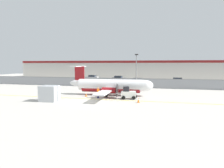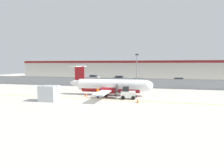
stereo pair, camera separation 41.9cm
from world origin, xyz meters
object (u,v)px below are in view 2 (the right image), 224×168
at_px(baggage_tug, 128,93).
at_px(ground_crew_worker, 98,92).
at_px(parked_car_0, 93,77).
at_px(traffic_cone_near_left, 86,95).
at_px(parked_car_3, 179,81).
at_px(commuter_airplane, 112,86).
at_px(cargo_container, 49,93).
at_px(parked_car_1, 120,78).
at_px(parked_car_2, 139,81).
at_px(apron_light_pole, 137,69).
at_px(traffic_cone_near_right, 138,100).

bearing_deg(baggage_tug, ground_crew_worker, 173.71).
relative_size(ground_crew_worker, parked_car_0, 0.40).
distance_m(traffic_cone_near_left, parked_car_3, 29.80).
bearing_deg(commuter_airplane, traffic_cone_near_left, -150.53).
xyz_separation_m(commuter_airplane, cargo_container, (-7.29, -7.39, -0.50)).
height_order(baggage_tug, ground_crew_worker, baggage_tug).
relative_size(parked_car_1, parked_car_2, 1.02).
distance_m(cargo_container, parked_car_3, 35.98).
bearing_deg(parked_car_1, parked_car_3, -8.52).
bearing_deg(traffic_cone_near_left, cargo_container, -124.66).
distance_m(commuter_airplane, apron_light_pole, 9.37).
distance_m(parked_car_2, parked_car_3, 10.92).
bearing_deg(parked_car_0, commuter_airplane, 118.93).
xyz_separation_m(cargo_container, parked_car_3, (19.58, 30.19, -0.21)).
xyz_separation_m(ground_crew_worker, traffic_cone_near_left, (-2.36, 0.98, -0.64)).
xyz_separation_m(parked_car_0, apron_light_pole, (17.03, -21.00, 3.41)).
distance_m(cargo_container, parked_car_1, 34.73).
distance_m(traffic_cone_near_left, traffic_cone_near_right, 9.33).
height_order(cargo_container, parked_car_0, cargo_container).
relative_size(baggage_tug, traffic_cone_near_right, 3.88).
relative_size(commuter_airplane, parked_car_3, 3.82).
bearing_deg(ground_crew_worker, traffic_cone_near_right, 2.59).
bearing_deg(apron_light_pole, cargo_container, -123.08).
bearing_deg(parked_car_3, parked_car_1, 165.18).
bearing_deg(traffic_cone_near_right, parked_car_2, 96.66).
xyz_separation_m(commuter_airplane, traffic_cone_near_left, (-3.76, -2.29, -1.29)).
bearing_deg(traffic_cone_near_right, parked_car_1, 106.41).
bearing_deg(parked_car_2, traffic_cone_near_left, -103.23).
xyz_separation_m(ground_crew_worker, cargo_container, (-5.88, -4.11, 0.15)).
distance_m(commuter_airplane, ground_crew_worker, 3.62).
distance_m(parked_car_0, apron_light_pole, 27.25).
height_order(parked_car_0, parked_car_2, same).
bearing_deg(parked_car_2, parked_car_1, 130.96).
distance_m(traffic_cone_near_left, apron_light_pole, 13.32).
distance_m(traffic_cone_near_left, parked_car_2, 21.71).
xyz_separation_m(traffic_cone_near_right, parked_car_2, (-2.80, 23.99, 0.58)).
xyz_separation_m(ground_crew_worker, traffic_cone_near_right, (6.43, -2.15, -0.64)).
height_order(parked_car_2, apron_light_pole, apron_light_pole).
xyz_separation_m(cargo_container, apron_light_pole, (10.31, 15.83, 3.20)).
height_order(traffic_cone_near_left, parked_car_0, parked_car_0).
xyz_separation_m(ground_crew_worker, parked_car_1, (-3.18, 30.51, -0.06)).
bearing_deg(cargo_container, parked_car_3, 54.15).
bearing_deg(parked_car_0, traffic_cone_near_right, 122.11).
relative_size(traffic_cone_near_left, traffic_cone_near_right, 1.00).
bearing_deg(commuter_airplane, ground_crew_worker, -115.12).
height_order(ground_crew_worker, parked_car_1, same).
relative_size(traffic_cone_near_left, apron_light_pole, 0.09).
distance_m(baggage_tug, parked_car_1, 31.21).
xyz_separation_m(traffic_cone_near_left, apron_light_pole, (6.79, 10.74, 3.99)).
height_order(traffic_cone_near_left, parked_car_1, parked_car_1).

